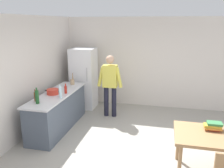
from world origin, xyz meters
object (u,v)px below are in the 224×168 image
Objects in this scene: cooking_pot at (53,92)px; bottle_beer_brown at (35,96)px; dining_table at (218,139)px; bottle_water_clear at (60,93)px; bottle_wine_green at (37,97)px; book_stack at (213,126)px; bottle_sauce_red at (66,90)px; person at (110,82)px; refrigerator at (84,78)px; utensil_jar at (72,82)px.

cooking_pot is 1.54× the size of bottle_beer_brown.
bottle_water_clear is at bearing 165.94° from dining_table.
book_stack is (3.41, -0.15, -0.23)m from bottle_wine_green.
bottle_sauce_red is (-3.19, 1.14, 0.32)m from dining_table.
book_stack is at bearing 105.81° from dining_table.
bottle_water_clear is at bearing 55.83° from bottle_wine_green.
bottle_beer_brown reaches higher than cooking_pot.
person reaches higher than bottle_beer_brown.
book_stack is (2.30, -1.95, -0.16)m from person.
refrigerator is at bearing 84.57° from cooking_pot.
cooking_pot is 0.30m from bottle_sauce_red.
bottle_water_clear is at bearing 169.10° from book_stack.
bottle_water_clear is (-3.16, 0.79, 0.35)m from dining_table.
bottle_wine_green reaches higher than bottle_water_clear.
bottle_sauce_red is at bearing 24.81° from cooking_pot.
dining_table is (3.30, -2.70, -0.23)m from refrigerator.
bottle_beer_brown is (-0.23, -1.49, 0.03)m from utensil_jar.
cooking_pot is 3.51m from book_stack.
utensil_jar reaches higher than bottle_sauce_red.
refrigerator reaches higher than cooking_pot.
book_stack is at bearing -4.40° from bottle_beer_brown.
bottle_water_clear is 0.54m from bottle_wine_green.
book_stack is at bearing -13.57° from cooking_pot.
bottle_beer_brown is at bearing -98.68° from utensil_jar.
person is 3.20m from dining_table.
bottle_wine_green is at bearing -46.93° from bottle_beer_brown.
cooking_pot is at bearing -134.45° from person.
refrigerator is at bearing 94.14° from bottle_water_clear.
person is 5.75× the size of book_stack.
bottle_water_clear is at bearing -85.86° from refrigerator.
utensil_jar is 1.08× the size of book_stack.
refrigerator reaches higher than person.
refrigerator is at bearing 82.80° from bottle_beer_brown.
dining_table is 5.38× the size of bottle_beer_brown.
cooking_pot is 1.25× the size of utensil_jar.
bottle_sauce_red is 0.78m from bottle_beer_brown.
bottle_sauce_red is 0.35m from bottle_water_clear.
utensil_jar is 1.23× the size of bottle_beer_brown.
book_stack is at bearing -28.02° from utensil_jar.
dining_table is at bearing -16.35° from cooking_pot.
dining_table is 5.83× the size of bottle_sauce_red.
bottle_wine_green is 1.15× the size of book_stack.
bottle_beer_brown is 0.88× the size of book_stack.
bottle_sauce_red reaches higher than cooking_pot.
bottle_wine_green is at bearing 177.51° from book_stack.
utensil_jar is 0.83m from bottle_sauce_red.
bottle_water_clear is 1.01× the size of book_stack.
bottle_wine_green is at bearing -121.76° from person.
bottle_water_clear reaches higher than book_stack.
book_stack reaches higher than dining_table.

